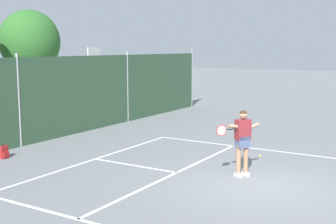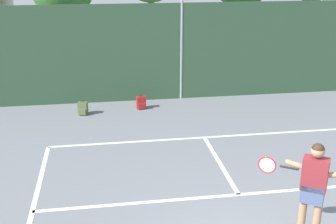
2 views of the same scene
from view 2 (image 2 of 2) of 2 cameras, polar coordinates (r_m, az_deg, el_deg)
chainlink_fence at (r=14.59m, az=1.76°, el=7.85°), size 26.09×0.09×3.36m
basketball_hoop at (r=18.16m, az=20.37°, el=11.27°), size 0.90×0.67×3.55m
tennis_player at (r=7.52m, az=18.39°, el=-9.12°), size 1.28×0.77×1.85m
backpack_olive at (r=13.62m, az=-11.08°, el=0.43°), size 0.31×0.29×0.46m
backpack_red at (r=13.92m, az=-3.53°, el=1.20°), size 0.30×0.26×0.46m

